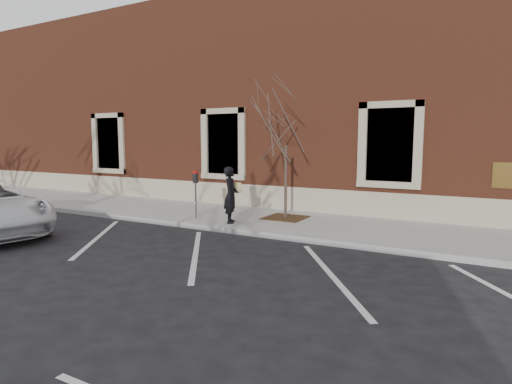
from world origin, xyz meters
The scene contains 9 objects.
ground centered at (0.00, 0.00, 0.00)m, with size 120.00×120.00×0.00m, color #28282B.
sidewalk_near centered at (0.00, 1.75, 0.07)m, with size 40.00×3.50×0.15m, color #9F9C96.
curb_near centered at (0.00, -0.05, 0.07)m, with size 40.00×0.12×0.15m, color #9E9E99.
parking_stripes centered at (0.00, -2.20, 0.00)m, with size 28.00×4.40×0.01m, color silver, non-canonical shape.
building_civic centered at (0.00, 7.74, 4.00)m, with size 40.00×8.62×8.00m.
man centered at (-0.83, 0.58, 0.97)m, with size 0.60×0.39×1.63m, color black.
parking_meter centered at (-2.10, 0.59, 1.16)m, with size 0.13×0.10×1.46m.
tree_grate centered at (0.24, 2.02, 0.16)m, with size 1.19×1.19×0.03m, color #442B15.
sapling centered at (0.24, 2.02, 2.99)m, with size 2.43×2.43×4.06m.
Camera 1 is at (5.80, -9.76, 2.55)m, focal length 30.00 mm.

